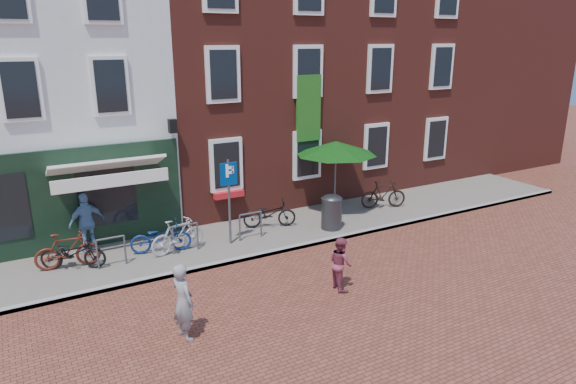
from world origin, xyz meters
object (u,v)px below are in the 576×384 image
woman (183,302)px  bicycle_3 (178,235)px  bicycle_0 (73,253)px  bicycle_2 (161,237)px  parasol (336,145)px  bicycle_1 (67,250)px  bicycle_5 (383,195)px  cafe_person (87,222)px  boy (341,263)px  bicycle_4 (270,214)px  litter_bin (332,210)px  parking_sign (229,188)px

woman → bicycle_3: woman is taller
bicycle_0 → bicycle_2: size_ratio=1.00×
parasol → bicycle_2: (-6.26, -0.64, -1.87)m
bicycle_1 → bicycle_3: (2.82, -0.37, 0.00)m
woman → bicycle_2: 4.40m
bicycle_2 → bicycle_5: 7.93m
cafe_person → woman: bearing=86.9°
bicycle_5 → boy: bearing=151.0°
boy → woman: bearing=99.4°
bicycle_2 → bicycle_4: 3.57m
litter_bin → woman: (-5.94, -3.56, 0.11)m
bicycle_0 → bicycle_2: bearing=-65.5°
parasol → bicycle_3: 6.17m
parking_sign → bicycle_1: 4.53m
litter_bin → bicycle_4: bearing=147.2°
parasol → bicycle_1: (-8.66, -0.49, -1.82)m
litter_bin → bicycle_2: litter_bin is taller
woman → bicycle_1: size_ratio=1.01×
woman → bicycle_0: size_ratio=0.98×
parking_sign → bicycle_3: size_ratio=1.55×
bicycle_0 → bicycle_3: 2.72m
bicycle_2 → cafe_person: bearing=72.3°
parking_sign → bicycle_0: bearing=174.6°
boy → litter_bin: bearing=-24.8°
bicycle_2 → bicycle_4: (3.56, 0.30, 0.00)m
bicycle_2 → bicycle_3: bearing=-103.7°
bicycle_5 → woman: bearing=136.4°
bicycle_3 → parking_sign: bearing=-106.8°
litter_bin → woman: bearing=-149.1°
litter_bin → bicycle_2: 5.26m
boy → bicycle_0: 6.89m
parasol → woman: (-7.00, -4.96, -1.59)m
litter_bin → boy: 3.85m
woman → bicycle_3: size_ratio=1.01×
woman → bicycle_2: size_ratio=0.98×
litter_bin → woman: size_ratio=0.72×
parasol → parking_sign: bearing=-166.9°
parasol → bicycle_0: bearing=-175.9°
woman → bicycle_0: (-1.55, 4.35, -0.28)m
litter_bin → bicycle_3: litter_bin is taller
parasol → bicycle_0: size_ratio=1.66×
woman → bicycle_5: size_ratio=1.01×
bicycle_0 → bicycle_2: (2.29, -0.03, 0.00)m
parasol → bicycle_4: parasol is taller
parking_sign → woman: size_ratio=1.54×
bicycle_2 → bicycle_5: size_ratio=1.03×
parking_sign → bicycle_0: (-4.23, 0.40, -1.25)m
cafe_person → bicycle_3: bearing=135.5°
parking_sign → parasol: size_ratio=0.91×
woman → bicycle_4: bearing=-56.7°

